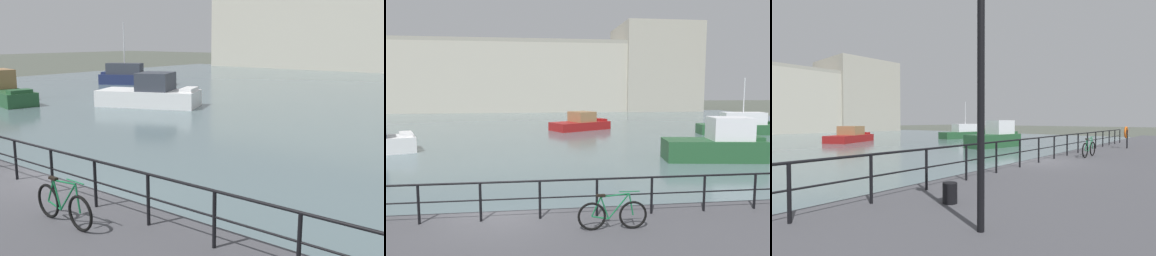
# 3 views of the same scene
# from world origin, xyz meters

# --- Properties ---
(ground_plane) EXTENTS (240.00, 240.00, 0.00)m
(ground_plane) POSITION_xyz_m (0.00, 0.00, 0.00)
(ground_plane) COLOR #4C5147
(water_basin) EXTENTS (80.00, 60.00, 0.01)m
(water_basin) POSITION_xyz_m (0.00, 30.20, 0.01)
(water_basin) COLOR slate
(water_basin) RESTS_ON ground_plane
(moored_small_launch) EXTENTS (6.91, 5.53, 1.97)m
(moored_small_launch) POSITION_xyz_m (6.16, 27.79, 0.72)
(moored_small_launch) COLOR maroon
(moored_small_launch) RESTS_ON water_basin
(moored_green_narrowboat) EXTENTS (6.24, 3.12, 2.69)m
(moored_green_narrowboat) POSITION_xyz_m (12.35, 10.26, 1.02)
(moored_green_narrowboat) COLOR #23512D
(moored_green_narrowboat) RESTS_ON water_basin
(moored_white_yacht) EXTENTS (8.37, 3.19, 5.50)m
(moored_white_yacht) POSITION_xyz_m (21.37, 22.05, 0.86)
(moored_white_yacht) COLOR #23512D
(moored_white_yacht) RESTS_ON water_basin
(quay_railing) EXTENTS (25.25, 0.07, 1.08)m
(quay_railing) POSITION_xyz_m (1.15, -0.75, 1.64)
(quay_railing) COLOR black
(quay_railing) RESTS_ON quay_promenade
(parked_bicycle) EXTENTS (1.77, 0.10, 0.98)m
(parked_bicycle) POSITION_xyz_m (2.94, -1.74, 1.30)
(parked_bicycle) COLOR black
(parked_bicycle) RESTS_ON quay_promenade
(mooring_bollard) EXTENTS (0.32, 0.32, 0.44)m
(mooring_bollard) POSITION_xyz_m (-7.17, -2.01, 1.13)
(mooring_bollard) COLOR black
(mooring_bollard) RESTS_ON quay_promenade
(life_ring_stand) EXTENTS (0.75, 0.16, 1.40)m
(life_ring_stand) POSITION_xyz_m (9.01, -2.14, 1.88)
(life_ring_stand) COLOR black
(life_ring_stand) RESTS_ON quay_promenade
(quay_lamp_post) EXTENTS (0.32, 0.32, 4.39)m
(quay_lamp_post) POSITION_xyz_m (-7.99, -3.47, 3.73)
(quay_lamp_post) COLOR black
(quay_lamp_post) RESTS_ON quay_promenade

